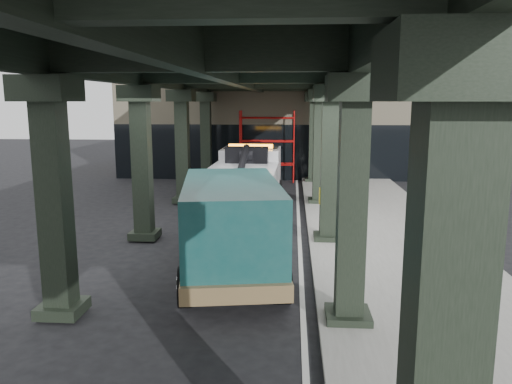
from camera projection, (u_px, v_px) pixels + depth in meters
The scene contains 8 objects.
ground at pixel (241, 261), 14.29m from camera, with size 90.00×90.00×0.00m, color black.
sidewalk at pixel (388, 242), 15.91m from camera, with size 5.00×40.00×0.15m, color gray.
lane_stripe at pixel (300, 243), 16.13m from camera, with size 0.12×38.00×0.01m, color silver.
viaduct at pixel (234, 70), 15.30m from camera, with size 7.40×32.00×6.40m.
building at pixel (302, 109), 33.05m from camera, with size 22.00×10.00×8.00m, color #C6B793.
scaffolding at pixel (267, 144), 28.28m from camera, with size 3.08×0.88×4.00m.
tow_truck at pixel (246, 182), 19.45m from camera, with size 2.76×8.80×2.87m.
towed_van at pixel (231, 224), 12.91m from camera, with size 3.37×6.57×2.55m.
Camera 1 is at (1.43, -13.64, 4.50)m, focal length 35.00 mm.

